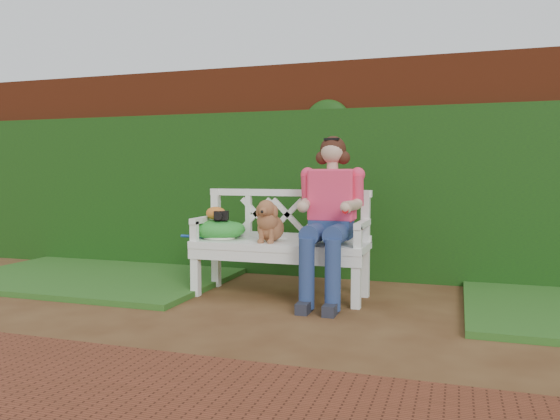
% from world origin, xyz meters
% --- Properties ---
extents(ground, '(60.00, 60.00, 0.00)m').
position_xyz_m(ground, '(0.00, 0.00, 0.00)').
color(ground, '#472814').
extents(brick_wall, '(10.00, 0.30, 2.20)m').
position_xyz_m(brick_wall, '(0.00, 1.90, 1.10)').
color(brick_wall, maroon).
rests_on(brick_wall, ground).
extents(ivy_hedge, '(10.00, 0.18, 1.70)m').
position_xyz_m(ivy_hedge, '(0.00, 1.68, 0.85)').
color(ivy_hedge, '#1A4C0D').
rests_on(ivy_hedge, ground).
extents(grass_left, '(2.60, 2.00, 0.05)m').
position_xyz_m(grass_left, '(-2.40, 0.90, 0.03)').
color(grass_left, '#255F1B').
rests_on(grass_left, ground).
extents(brick_paving, '(4.00, 1.20, 0.03)m').
position_xyz_m(brick_paving, '(0.00, -1.60, 0.01)').
color(brick_paving, '#5E2B19').
rests_on(brick_paving, ground).
extents(garden_bench, '(1.64, 0.80, 0.48)m').
position_xyz_m(garden_bench, '(-0.41, 0.67, 0.24)').
color(garden_bench, white).
rests_on(garden_bench, ground).
extents(seated_woman, '(0.57, 0.76, 1.33)m').
position_xyz_m(seated_woman, '(0.04, 0.65, 0.67)').
color(seated_woman, '#FB403F').
rests_on(seated_woman, ground).
extents(dog, '(0.32, 0.38, 0.37)m').
position_xyz_m(dog, '(-0.48, 0.61, 0.66)').
color(dog, brown).
rests_on(dog, garden_bench).
extents(tennis_racket, '(0.59, 0.35, 0.03)m').
position_xyz_m(tennis_racket, '(-1.00, 0.66, 0.49)').
color(tennis_racket, white).
rests_on(tennis_racket, garden_bench).
extents(green_bag, '(0.52, 0.42, 0.17)m').
position_xyz_m(green_bag, '(-1.00, 0.68, 0.57)').
color(green_bag, '#146D1F').
rests_on(green_bag, garden_bench).
extents(camera_item, '(0.14, 0.12, 0.08)m').
position_xyz_m(camera_item, '(-0.95, 0.65, 0.69)').
color(camera_item, black).
rests_on(camera_item, green_bag).
extents(baseball_glove, '(0.21, 0.17, 0.12)m').
position_xyz_m(baseball_glove, '(-1.01, 0.67, 0.71)').
color(baseball_glove, orange).
rests_on(baseball_glove, green_bag).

